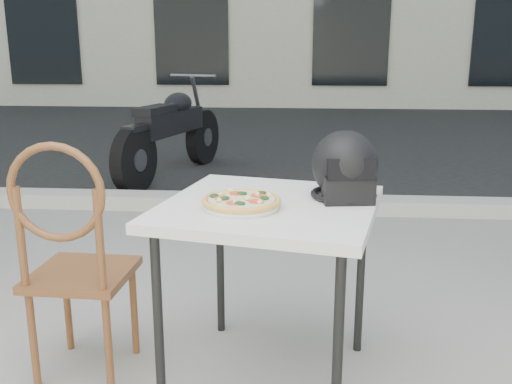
# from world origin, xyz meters

# --- Properties ---
(street_asphalt) EXTENTS (30.00, 8.00, 0.00)m
(street_asphalt) POSITION_xyz_m (0.00, 7.00, 0.00)
(street_asphalt) COLOR black
(street_asphalt) RESTS_ON ground
(curb) EXTENTS (30.00, 0.25, 0.12)m
(curb) POSITION_xyz_m (0.00, 3.00, 0.06)
(curb) COLOR #ABA9A0
(curb) RESTS_ON ground
(cafe_table_main) EXTENTS (0.94, 0.94, 0.75)m
(cafe_table_main) POSITION_xyz_m (0.57, 0.53, 0.69)
(cafe_table_main) COLOR silver
(cafe_table_main) RESTS_ON ground
(plate) EXTENTS (0.32, 0.32, 0.02)m
(plate) POSITION_xyz_m (0.47, 0.44, 0.76)
(plate) COLOR white
(plate) RESTS_ON cafe_table_main
(pizza) EXTENTS (0.39, 0.39, 0.04)m
(pizza) POSITION_xyz_m (0.47, 0.44, 0.78)
(pizza) COLOR #DEAB51
(pizza) RESTS_ON plate
(helmet) EXTENTS (0.30, 0.30, 0.27)m
(helmet) POSITION_xyz_m (0.85, 0.62, 0.87)
(helmet) COLOR black
(helmet) RESTS_ON cafe_table_main
(cafe_chair_main) EXTENTS (0.40, 0.40, 1.01)m
(cafe_chair_main) POSITION_xyz_m (-0.20, 0.45, 0.56)
(cafe_chair_main) COLOR brown
(cafe_chair_main) RESTS_ON ground
(motorcycle) EXTENTS (0.75, 2.03, 1.03)m
(motorcycle) POSITION_xyz_m (-0.65, 4.19, 0.45)
(motorcycle) COLOR black
(motorcycle) RESTS_ON street_asphalt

